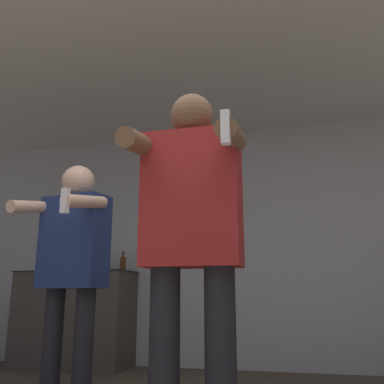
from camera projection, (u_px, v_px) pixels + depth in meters
name	position (u px, v px, depth m)	size (l,w,h in m)	color
wall_back	(249.00, 243.00, 4.57)	(7.00, 0.06, 2.55)	#B2B7BC
ceiling_slab	(218.00, 47.00, 3.28)	(7.00, 3.86, 0.05)	silver
counter	(74.00, 318.00, 4.54)	(1.24, 0.57, 0.98)	#47423D
bottle_brown_liquor	(105.00, 262.00, 4.65)	(0.08, 0.08, 0.26)	silver
bottle_red_label	(74.00, 262.00, 4.74)	(0.08, 0.08, 0.27)	black
bottle_tall_gin	(123.00, 263.00, 4.60)	(0.06, 0.06, 0.21)	#563314
bottle_amber_bourbon	(63.00, 260.00, 4.78)	(0.08, 0.08, 0.33)	#194723
person_woman_foreground	(192.00, 235.00, 1.94)	(0.53, 0.43, 1.68)	black
person_man_side	(72.00, 260.00, 2.64)	(0.51, 0.53, 1.54)	black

